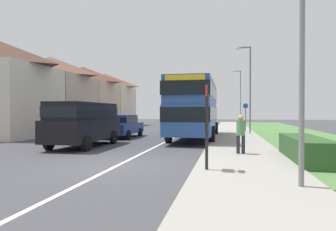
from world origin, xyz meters
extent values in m
plane|color=#424247|center=(0.00, 0.00, 0.00)|extent=(120.00, 120.00, 0.00)
cube|color=silver|center=(0.00, 8.00, 0.00)|extent=(0.14, 60.00, 0.01)
cube|color=#9E998E|center=(4.20, 6.00, 0.06)|extent=(3.20, 68.00, 0.12)
cube|color=#517F42|center=(8.50, 6.00, 0.04)|extent=(6.00, 68.00, 0.08)
cube|color=#2D5128|center=(6.30, 1.81, 0.45)|extent=(1.10, 4.19, 0.90)
cube|color=#284C93|center=(1.52, 10.18, 1.32)|extent=(2.50, 9.86, 1.65)
cube|color=#284C93|center=(1.52, 10.18, 2.92)|extent=(2.45, 9.66, 1.55)
cube|color=black|center=(1.52, 10.18, 1.65)|extent=(2.53, 9.91, 0.76)
cube|color=black|center=(1.52, 10.18, 3.00)|extent=(2.53, 9.91, 0.72)
cube|color=gold|center=(1.52, 5.30, 3.42)|extent=(2.00, 0.08, 0.44)
cylinder|color=black|center=(0.27, 13.24, 0.50)|extent=(0.30, 1.00, 1.00)
cylinder|color=black|center=(2.77, 13.24, 0.50)|extent=(0.30, 1.00, 1.00)
cylinder|color=black|center=(0.27, 7.47, 0.50)|extent=(0.30, 1.00, 1.00)
cylinder|color=black|center=(2.77, 7.47, 0.50)|extent=(0.30, 1.00, 1.00)
cube|color=black|center=(-3.61, 4.74, 0.88)|extent=(1.95, 5.21, 1.04)
cube|color=black|center=(-3.61, 4.74, 1.83)|extent=(1.72, 4.80, 0.85)
cube|color=black|center=(-3.61, 4.74, 1.78)|extent=(1.75, 4.84, 0.48)
cylinder|color=black|center=(-4.57, 6.36, 0.36)|extent=(0.20, 0.72, 0.72)
cylinder|color=black|center=(-2.65, 6.36, 0.36)|extent=(0.20, 0.72, 0.72)
cylinder|color=black|center=(-4.57, 3.13, 0.36)|extent=(0.20, 0.72, 0.72)
cylinder|color=black|center=(-2.65, 3.13, 0.36)|extent=(0.20, 0.72, 0.72)
cube|color=navy|center=(-3.56, 10.31, 0.65)|extent=(1.80, 4.47, 0.70)
cube|color=navy|center=(-3.56, 10.09, 1.29)|extent=(1.58, 2.46, 0.57)
cube|color=black|center=(-3.56, 10.09, 1.26)|extent=(1.62, 2.48, 0.32)
cylinder|color=black|center=(-4.44, 11.70, 0.30)|extent=(0.20, 0.60, 0.60)
cylinder|color=black|center=(-2.68, 11.70, 0.30)|extent=(0.20, 0.60, 0.60)
cylinder|color=black|center=(-4.44, 8.92, 0.30)|extent=(0.20, 0.60, 0.60)
cylinder|color=black|center=(-2.68, 8.92, 0.30)|extent=(0.20, 0.60, 0.60)
cylinder|color=#23232D|center=(4.02, 2.81, 0.42)|extent=(0.14, 0.14, 0.85)
cylinder|color=#23232D|center=(4.22, 2.81, 0.42)|extent=(0.14, 0.14, 0.85)
cylinder|color=#518C56|center=(4.12, 2.81, 1.15)|extent=(0.34, 0.34, 0.60)
sphere|color=tan|center=(4.12, 2.81, 1.56)|extent=(0.22, 0.22, 0.22)
cylinder|color=black|center=(3.00, -0.73, 1.30)|extent=(0.09, 0.09, 2.60)
cube|color=red|center=(3.00, -0.73, 2.40)|extent=(0.04, 0.44, 0.32)
cube|color=black|center=(3.00, -0.71, 1.55)|extent=(0.06, 0.52, 0.68)
cylinder|color=slate|center=(5.20, 17.48, 1.05)|extent=(0.08, 0.08, 2.10)
cylinder|color=blue|center=(5.20, 17.48, 2.30)|extent=(0.44, 0.03, 0.44)
cylinder|color=slate|center=(5.21, -2.26, 3.94)|extent=(0.12, 0.12, 7.87)
cylinder|color=slate|center=(5.36, 14.38, 3.41)|extent=(0.12, 0.12, 6.81)
cube|color=slate|center=(4.91, 14.38, 6.76)|extent=(0.90, 0.10, 0.10)
cube|color=silver|center=(4.46, 14.38, 6.69)|extent=(0.36, 0.20, 0.14)
cylinder|color=slate|center=(5.43, 32.14, 3.68)|extent=(0.12, 0.12, 7.36)
cube|color=slate|center=(4.98, 32.14, 7.31)|extent=(0.90, 0.10, 0.10)
cube|color=silver|center=(4.53, 32.14, 7.24)|extent=(0.36, 0.20, 0.14)
cube|color=tan|center=(-12.16, 15.01, 2.50)|extent=(6.66, 6.05, 5.00)
pyramid|color=brown|center=(-12.16, 15.01, 5.89)|extent=(6.66, 6.05, 1.79)
cube|color=#C1A88E|center=(-12.16, 21.19, 2.50)|extent=(6.66, 6.05, 5.00)
pyramid|color=brown|center=(-12.16, 21.19, 5.89)|extent=(6.66, 6.05, 1.79)
cube|color=beige|center=(-12.16, 27.36, 2.50)|extent=(6.66, 6.05, 5.00)
pyramid|color=brown|center=(-12.16, 27.36, 5.89)|extent=(6.66, 6.05, 1.79)
camera|label=1|loc=(3.56, -9.36, 1.80)|focal=31.77mm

